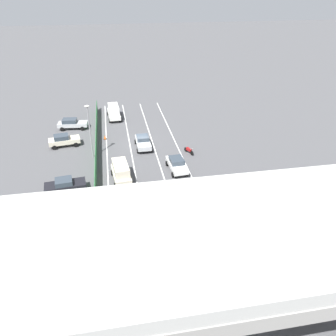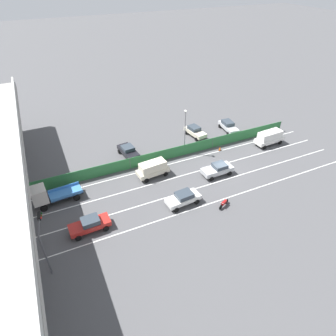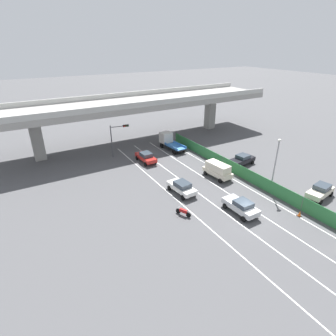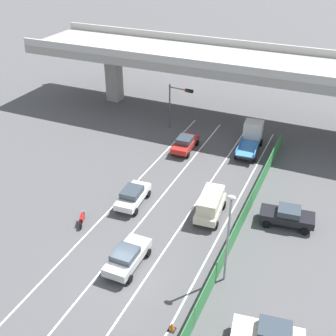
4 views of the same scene
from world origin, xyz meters
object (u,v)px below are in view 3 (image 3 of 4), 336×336
Objects in this scene: motorcycle at (183,212)px; parked_sedan_cream at (320,191)px; car_van_cream at (218,169)px; traffic_light at (117,134)px; car_sedan_red at (146,157)px; street_lamp at (276,161)px; parked_sedan_dark at (242,159)px; car_sedan_white at (182,187)px; traffic_cone at (300,214)px; flatbed_truck_blue at (169,141)px; car_sedan_silver at (241,206)px.

parked_sedan_cream is at bearing -17.69° from motorcycle.
motorcycle is (-9.31, -5.35, -0.76)m from car_van_cream.
traffic_light is (0.04, 19.89, 3.37)m from motorcycle.
motorcycle is 20.18m from traffic_light.
street_lamp is at bearing -59.59° from car_sedan_red.
parked_sedan_dark is 20.45m from traffic_light.
parked_sedan_dark is at bearing -40.33° from traffic_light.
street_lamp reaches higher than car_sedan_white.
street_lamp reaches higher than car_van_cream.
traffic_cone is at bearing -81.80° from car_van_cream.
flatbed_truck_blue is 0.82× the size of street_lamp.
flatbed_truck_blue reaches higher than traffic_cone.
street_lamp is (12.68, -1.23, 3.86)m from motorcycle.
flatbed_truck_blue reaches higher than motorcycle.
flatbed_truck_blue is 1.33× the size of parked_sedan_cream.
parked_sedan_dark is at bearing 11.35° from car_sedan_white.
street_lamp reaches higher than flatbed_truck_blue.
traffic_cone is (-4.43, -13.44, -0.59)m from parked_sedan_dark.
motorcycle is at bearing -150.08° from car_van_cream.
street_lamp is (3.37, -6.58, 3.10)m from car_van_cream.
street_lamp reaches higher than motorcycle.
flatbed_truck_blue reaches higher than car_sedan_red.
motorcycle is (-2.51, -4.19, -0.43)m from car_sedan_white.
car_sedan_silver is 6.52m from motorcycle.
parked_sedan_dark reaches higher than traffic_cone.
car_van_cream reaches higher than traffic_cone.
car_van_cream is 0.77× the size of flatbed_truck_blue.
flatbed_truck_blue is (6.34, 3.59, 0.49)m from car_sedan_red.
car_sedan_silver is 0.98× the size of parked_sedan_cream.
car_sedan_silver is 11.13m from parked_sedan_cream.
car_sedan_white is 0.99× the size of parked_sedan_cream.
car_sedan_silver is 13.62m from parked_sedan_dark.
street_lamp is (-2.79, -8.02, 3.42)m from parked_sedan_dark.
car_sedan_red is 2.47× the size of motorcycle.
flatbed_truck_blue is at bearing 116.96° from parked_sedan_dark.
traffic_light reaches higher than parked_sedan_dark.
traffic_light is (-2.46, 15.70, 2.94)m from car_sedan_white.
street_lamp is at bearing 73.13° from traffic_cone.
traffic_light is (-9.23, 0.91, 2.45)m from flatbed_truck_blue.
car_sedan_red is 15.21m from parked_sedan_dark.
parked_sedan_cream is (10.85, -2.48, 0.03)m from car_sedan_silver.
parked_sedan_cream reaches higher than car_sedan_white.
car_sedan_white is 16.27m from flatbed_truck_blue.
car_sedan_red is at bearing 110.20° from traffic_cone.
parked_sedan_cream reaches higher than car_sedan_red.
flatbed_truck_blue is at bearing 93.94° from traffic_cone.
flatbed_truck_blue is at bearing 106.99° from parked_sedan_cream.
parked_sedan_dark is (15.47, 6.80, 0.44)m from motorcycle.
motorcycle is 17.54m from parked_sedan_cream.
car_sedan_white is 17.09m from parked_sedan_cream.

